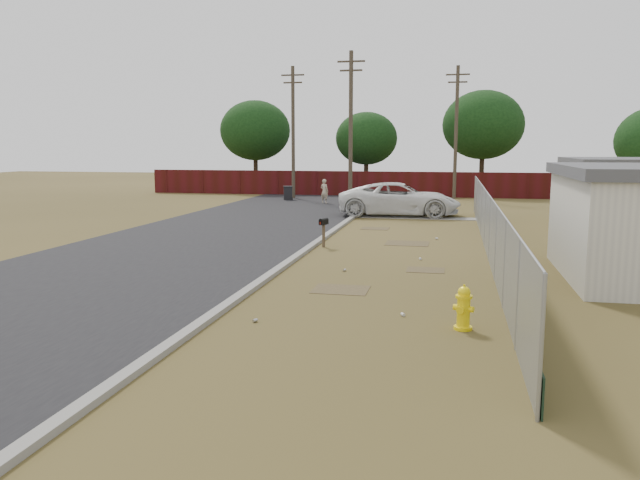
% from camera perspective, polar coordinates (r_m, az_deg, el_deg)
% --- Properties ---
extents(ground, '(120.00, 120.00, 0.00)m').
position_cam_1_polar(ground, '(20.64, 6.55, -1.56)').
color(ground, brown).
rests_on(ground, ground).
extents(street, '(15.10, 60.00, 0.12)m').
position_cam_1_polar(street, '(29.80, -4.96, 1.62)').
color(street, black).
rests_on(street, ground).
extents(chainlink_fence, '(0.10, 27.06, 2.02)m').
position_cam_1_polar(chainlink_fence, '(21.48, 15.17, 0.75)').
color(chainlink_fence, '#92949A').
rests_on(chainlink_fence, ground).
extents(privacy_fence, '(30.00, 0.12, 1.80)m').
position_cam_1_polar(privacy_fence, '(46.00, 2.13, 5.19)').
color(privacy_fence, '#400D0F').
rests_on(privacy_fence, ground).
extents(utility_poles, '(12.60, 8.24, 9.00)m').
position_cam_1_polar(utility_poles, '(41.29, 4.35, 10.06)').
color(utility_poles, '#4A3D31').
rests_on(utility_poles, ground).
extents(horizon_trees, '(33.32, 31.94, 7.78)m').
position_cam_1_polar(horizon_trees, '(43.82, 10.80, 9.76)').
color(horizon_trees, '#362618').
rests_on(horizon_trees, ground).
extents(fire_hydrant, '(0.47, 0.47, 0.92)m').
position_cam_1_polar(fire_hydrant, '(12.73, 12.98, -6.12)').
color(fire_hydrant, yellow).
rests_on(fire_hydrant, ground).
extents(mailbox, '(0.29, 0.46, 1.05)m').
position_cam_1_polar(mailbox, '(22.40, 0.33, 1.45)').
color(mailbox, brown).
rests_on(mailbox, ground).
extents(pickup_truck, '(6.44, 3.27, 1.74)m').
position_cam_1_polar(pickup_truck, '(32.82, 7.27, 3.72)').
color(pickup_truck, white).
rests_on(pickup_truck, ground).
extents(pedestrian, '(0.67, 0.57, 1.55)m').
position_cam_1_polar(pedestrian, '(39.68, 0.41, 4.48)').
color(pedestrian, tan).
rests_on(pedestrian, ground).
extents(trash_bin, '(0.78, 0.77, 0.95)m').
position_cam_1_polar(trash_bin, '(42.27, -2.95, 4.33)').
color(trash_bin, black).
rests_on(trash_bin, ground).
extents(scattered_litter, '(3.48, 12.65, 0.07)m').
position_cam_1_polar(scattered_litter, '(17.85, 5.75, -3.01)').
color(scattered_litter, beige).
rests_on(scattered_litter, ground).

